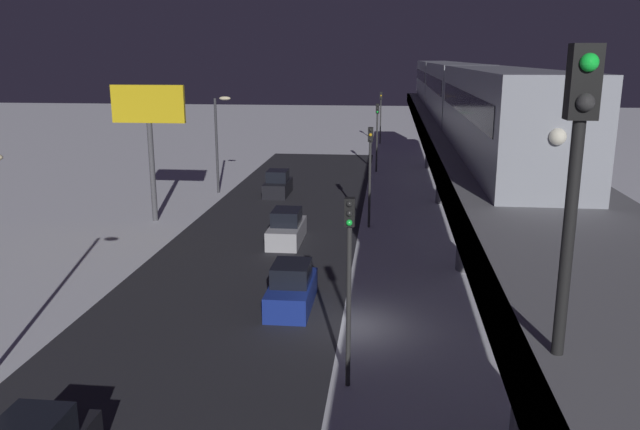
% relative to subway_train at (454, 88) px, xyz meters
% --- Properties ---
extents(ground_plane, '(240.00, 240.00, 0.00)m').
position_rel_subway_train_xyz_m(ground_plane, '(5.80, 20.34, -8.58)').
color(ground_plane, white).
extents(avenue_asphalt, '(11.00, 93.13, 0.01)m').
position_rel_subway_train_xyz_m(avenue_asphalt, '(11.52, 20.34, -8.58)').
color(avenue_asphalt, '#28282D').
rests_on(avenue_asphalt, ground_plane).
extents(elevated_railway, '(5.00, 93.13, 6.80)m').
position_rel_subway_train_xyz_m(elevated_railway, '(0.09, 20.34, -2.70)').
color(elevated_railway, slate).
rests_on(elevated_railway, ground_plane).
extents(subway_train, '(2.94, 55.47, 3.40)m').
position_rel_subway_train_xyz_m(subway_train, '(0.00, 0.00, 0.00)').
color(subway_train, '#999EA8').
rests_on(subway_train, elevated_railway).
extents(rail_signal, '(0.36, 0.41, 4.00)m').
position_rel_subway_train_xyz_m(rail_signal, '(1.95, 36.31, 0.95)').
color(rail_signal, black).
rests_on(rail_signal, elevated_railway).
extents(sedan_blue, '(1.80, 4.25, 1.97)m').
position_rel_subway_train_xyz_m(sedan_blue, '(8.32, 18.47, -7.78)').
color(sedan_blue, navy).
rests_on(sedan_blue, ground_plane).
extents(sedan_silver, '(1.80, 4.38, 1.97)m').
position_rel_subway_train_xyz_m(sedan_silver, '(10.12, 8.64, -7.78)').
color(sedan_silver, '#B2B2B7').
rests_on(sedan_silver, ground_plane).
extents(sedan_black_2, '(1.80, 4.00, 1.97)m').
position_rel_subway_train_xyz_m(sedan_black_2, '(12.92, -4.36, -7.78)').
color(sedan_black_2, black).
rests_on(sedan_black_2, ground_plane).
extents(traffic_light_near, '(0.32, 0.44, 6.40)m').
position_rel_subway_train_xyz_m(traffic_light_near, '(5.42, 25.15, -4.38)').
color(traffic_light_near, '#2D2D2D').
rests_on(traffic_light_near, ground_plane).
extents(traffic_light_mid, '(0.32, 0.44, 6.40)m').
position_rel_subway_train_xyz_m(traffic_light_mid, '(5.42, 4.74, -4.38)').
color(traffic_light_mid, '#2D2D2D').
rests_on(traffic_light_mid, ground_plane).
extents(traffic_light_far, '(0.32, 0.44, 6.40)m').
position_rel_subway_train_xyz_m(traffic_light_far, '(5.42, -15.67, -4.38)').
color(traffic_light_far, '#2D2D2D').
rests_on(traffic_light_far, ground_plane).
extents(traffic_light_distant, '(0.32, 0.44, 6.40)m').
position_rel_subway_train_xyz_m(traffic_light_distant, '(5.42, -36.09, -4.38)').
color(traffic_light_distant, '#2D2D2D').
rests_on(traffic_light_distant, ground_plane).
extents(commercial_billboard, '(4.80, 0.36, 8.90)m').
position_rel_subway_train_xyz_m(commercial_billboard, '(19.66, 4.54, -1.75)').
color(commercial_billboard, '#4C4C51').
rests_on(commercial_billboard, ground_plane).
extents(street_lamp_far, '(1.35, 0.44, 7.65)m').
position_rel_subway_train_xyz_m(street_lamp_far, '(17.59, -4.66, -3.77)').
color(street_lamp_far, '#38383D').
rests_on(street_lamp_far, ground_plane).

